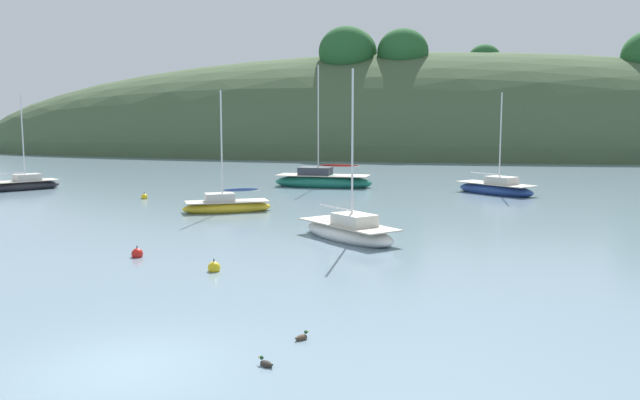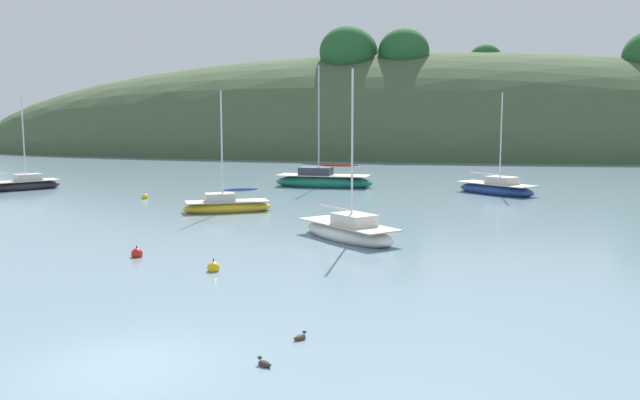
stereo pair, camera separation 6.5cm
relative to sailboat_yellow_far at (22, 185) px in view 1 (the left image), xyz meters
name	(u,v)px [view 1 (the left image)]	position (x,y,z in m)	size (l,w,h in m)	color
ground_plane	(128,367)	(25.58, -31.27, -0.35)	(400.00, 400.00, 0.00)	slate
far_shoreline_hill	(411,154)	(25.61, 56.52, -0.21)	(150.00, 36.00, 34.30)	#425638
sailboat_yellow_far	(22,185)	(0.00, 0.00, 0.00)	(4.81, 5.78, 7.46)	#232328
sailboat_navy_dinghy	(322,181)	(21.98, 6.90, 0.11)	(7.98, 2.95, 9.85)	#196B56
sailboat_orange_cutter	(496,189)	(35.21, 4.40, 0.03)	(6.15, 5.82, 7.44)	navy
sailboat_red_portside	(349,231)	(27.75, -15.48, 0.00)	(5.53, 5.40, 7.65)	white
sailboat_black_sloop	(227,206)	(19.42, -8.22, -0.02)	(5.36, 3.94, 7.13)	gold
mooring_buoy_outer	(144,197)	(11.83, -3.41, -0.23)	(0.44, 0.44, 0.54)	yellow
mooring_buoy_inner	(214,268)	(24.14, -22.49, -0.23)	(0.44, 0.44, 0.54)	yellow
mooring_buoy_channel	(137,254)	(20.37, -20.85, -0.23)	(0.44, 0.44, 0.54)	red
duck_lone_left	(266,364)	(28.44, -30.61, -0.30)	(0.40, 0.33, 0.24)	#2D2823
duck_lead	(302,337)	(28.80, -28.80, -0.30)	(0.34, 0.40, 0.24)	#473828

